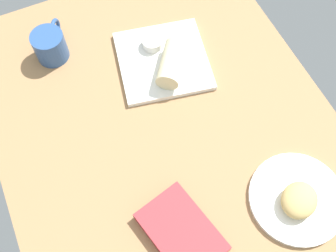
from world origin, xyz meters
The scene contains 8 objects.
dining_table centered at (0.00, 0.00, 2.00)cm, with size 110.00×90.00×4.00cm, color #9E754C.
round_plate centered at (-34.17, -21.47, 4.70)cm, with size 23.98×23.98×1.40cm, color white.
scone_pastry centered at (-35.18, -20.61, 7.65)cm, with size 9.90×8.55×4.49cm, color tan.
square_plate centered at (17.59, -7.98, 4.80)cm, with size 25.64×25.64×1.60cm, color white.
sauce_cup centered at (23.29, -7.09, 7.05)cm, with size 5.94×5.94×2.71cm.
breakfast_wrap centered at (13.03, -8.69, 8.84)cm, with size 6.49×6.49×13.70cm, color beige.
book_stack centered at (-30.03, 8.41, 5.58)cm, with size 22.99×18.02×3.16cm.
coffee_mug centered at (33.58, 20.63, 8.58)cm, with size 13.07×10.15×8.96cm.
Camera 1 is at (-47.32, 19.68, 103.61)cm, focal length 43.54 mm.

